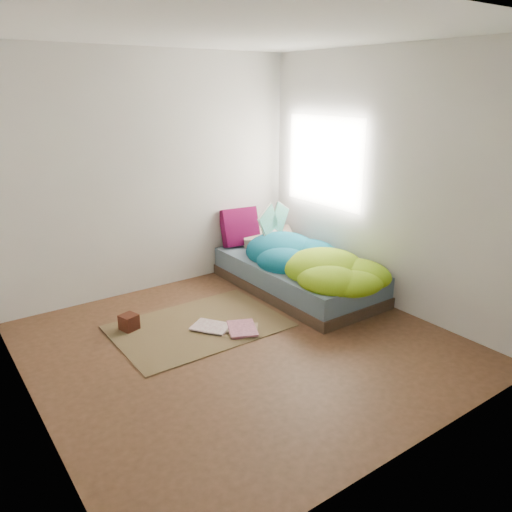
{
  "coord_description": "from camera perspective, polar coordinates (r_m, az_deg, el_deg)",
  "views": [
    {
      "loc": [
        -2.24,
        -3.32,
        2.2
      ],
      "look_at": [
        0.67,
        0.75,
        0.51
      ],
      "focal_mm": 35.0,
      "sensor_mm": 36.0,
      "label": 1
    }
  ],
  "objects": [
    {
      "name": "rug",
      "position": [
        4.92,
        -6.52,
        -7.96
      ],
      "size": [
        1.6,
        1.1,
        0.01
      ],
      "primitive_type": "cube",
      "color": "brown",
      "rests_on": "ground"
    },
    {
      "name": "open_book",
      "position": [
        5.86,
        2.15,
        5.14
      ],
      "size": [
        0.5,
        0.26,
        0.3
      ],
      "primitive_type": null,
      "rotation": [
        0.0,
        0.0,
        0.32
      ],
      "color": "#2C883C",
      "rests_on": "duvet"
    },
    {
      "name": "pillow_floral",
      "position": [
        6.29,
        1.28,
        2.16
      ],
      "size": [
        0.74,
        0.63,
        0.14
      ],
      "primitive_type": "cube",
      "rotation": [
        0.0,
        0.0,
        -0.46
      ],
      "color": "silver",
      "rests_on": "bed"
    },
    {
      "name": "ground",
      "position": [
        4.57,
        -1.42,
        -10.1
      ],
      "size": [
        3.5,
        3.5,
        0.0
      ],
      "primitive_type": "cube",
      "color": "#482E1B",
      "rests_on": "ground"
    },
    {
      "name": "room_walls",
      "position": [
        4.06,
        -1.51,
        10.53
      ],
      "size": [
        3.54,
        3.54,
        2.62
      ],
      "color": "beige",
      "rests_on": "ground"
    },
    {
      "name": "floor_book_c",
      "position": [
        4.72,
        -1.67,
        -8.79
      ],
      "size": [
        0.35,
        0.34,
        0.02
      ],
      "primitive_type": "imported",
      "rotation": [
        0.0,
        0.0,
        0.87
      ],
      "color": "tan",
      "rests_on": "rug"
    },
    {
      "name": "wooden_box",
      "position": [
        4.93,
        -14.32,
        -7.33
      ],
      "size": [
        0.18,
        0.18,
        0.15
      ],
      "primitive_type": "cube",
      "rotation": [
        0.0,
        0.0,
        0.29
      ],
      "color": "#38170C",
      "rests_on": "rug"
    },
    {
      "name": "floor_book_b",
      "position": [
        4.77,
        -3.17,
        -8.46
      ],
      "size": [
        0.38,
        0.43,
        0.03
      ],
      "primitive_type": "imported",
      "rotation": [
        0.0,
        0.0,
        -0.43
      ],
      "color": "pink",
      "rests_on": "rug"
    },
    {
      "name": "floor_book_a",
      "position": [
        4.74,
        -5.84,
        -8.72
      ],
      "size": [
        0.4,
        0.43,
        0.03
      ],
      "primitive_type": "imported",
      "rotation": [
        0.0,
        0.0,
        0.58
      ],
      "color": "white",
      "rests_on": "rug"
    },
    {
      "name": "pillow_magenta",
      "position": [
        6.17,
        -1.85,
        3.34
      ],
      "size": [
        0.48,
        0.21,
        0.46
      ],
      "primitive_type": "cube",
      "rotation": [
        0.0,
        0.0,
        -0.14
      ],
      "color": "#4D052C",
      "rests_on": "bed"
    },
    {
      "name": "duvet",
      "position": [
        5.43,
        6.25,
        0.41
      ],
      "size": [
        0.96,
        1.84,
        0.34
      ],
      "primitive_type": null,
      "color": "#064D6B",
      "rests_on": "bed"
    },
    {
      "name": "bed",
      "position": [
        5.7,
        4.66,
        -2.29
      ],
      "size": [
        1.0,
        2.0,
        0.34
      ],
      "color": "#382D1E",
      "rests_on": "ground"
    }
  ]
}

